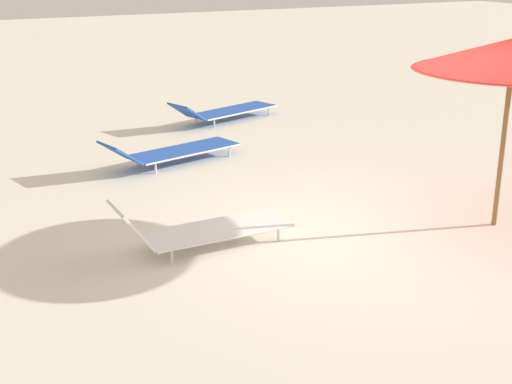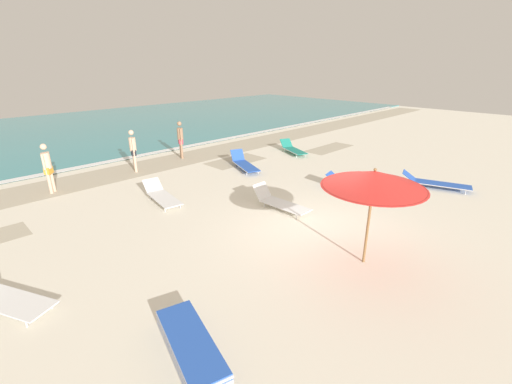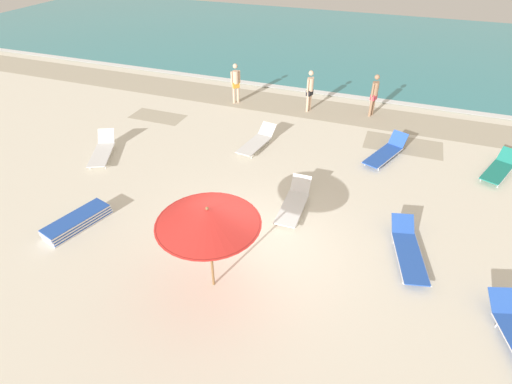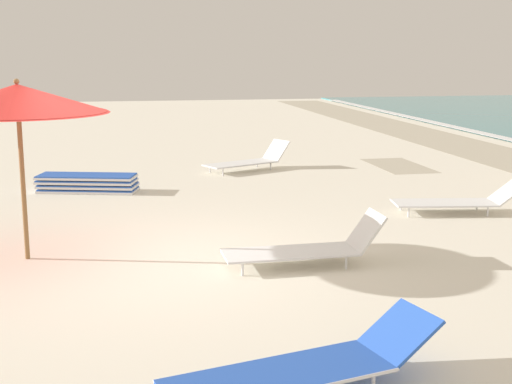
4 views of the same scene
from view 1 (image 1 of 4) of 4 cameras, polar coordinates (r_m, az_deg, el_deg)
ground_plane at (r=8.53m, az=9.63°, el=-3.60°), size 60.00×60.00×0.16m
sun_lounger_under_umbrella at (r=13.79m, az=-2.55°, el=6.51°), size 1.30×2.40×0.49m
sun_lounger_near_water_left at (r=11.04m, az=-6.76°, el=3.29°), size 1.12×2.33×0.50m
sun_lounger_mid_beach_solo at (r=7.87m, az=-4.59°, el=-2.95°), size 0.66×1.99×0.63m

